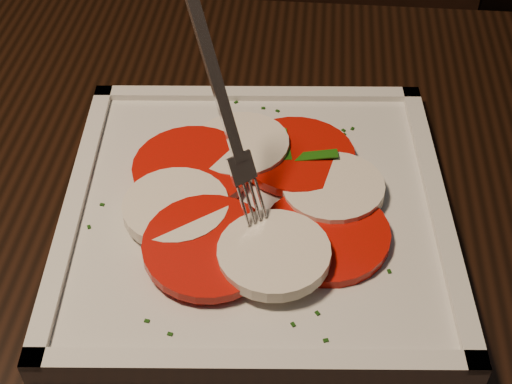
{
  "coord_description": "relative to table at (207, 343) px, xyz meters",
  "views": [
    {
      "loc": [
        0.35,
        -0.37,
        1.17
      ],
      "look_at": [
        0.29,
        0.02,
        0.78
      ],
      "focal_mm": 50.0,
      "sensor_mm": 36.0,
      "label": 1
    }
  ],
  "objects": [
    {
      "name": "plate",
      "position": [
        0.03,
        0.06,
        0.11
      ],
      "size": [
        0.34,
        0.34,
        0.01
      ],
      "primitive_type": "cube",
      "rotation": [
        0.0,
        0.0,
        0.13
      ],
      "color": "silver",
      "rests_on": "table"
    },
    {
      "name": "caprese_salad",
      "position": [
        0.03,
        0.06,
        0.12
      ],
      "size": [
        0.23,
        0.26,
        0.02
      ],
      "color": "#BF0904",
      "rests_on": "plate"
    },
    {
      "name": "table",
      "position": [
        0.0,
        0.0,
        0.0
      ],
      "size": [
        1.23,
        0.85,
        0.75
      ],
      "rotation": [
        0.0,
        0.0,
        0.04
      ],
      "color": "black",
      "rests_on": "ground"
    },
    {
      "name": "fork",
      "position": [
        0.01,
        0.06,
        0.21
      ],
      "size": [
        0.08,
        0.08,
        0.16
      ],
      "primitive_type": null,
      "rotation": [
        0.0,
        0.0,
        0.74
      ],
      "color": "white",
      "rests_on": "caprese_salad"
    },
    {
      "name": "chair",
      "position": [
        0.07,
        0.69,
        -0.12
      ],
      "size": [
        0.52,
        0.52,
        0.93
      ],
      "rotation": [
        0.0,
        0.0,
        -0.29
      ],
      "color": "black",
      "rests_on": "ground"
    }
  ]
}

